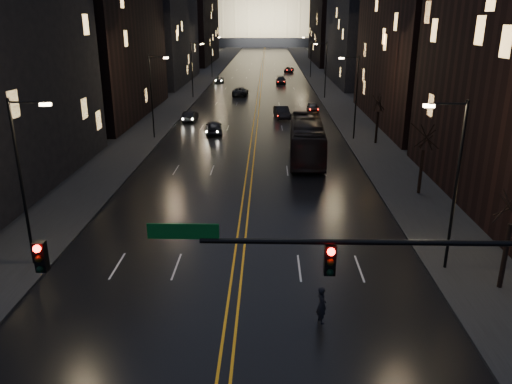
# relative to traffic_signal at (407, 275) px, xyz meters

# --- Properties ---
(road) EXTENTS (20.00, 320.00, 0.02)m
(road) POSITION_rel_traffic_signal_xyz_m (-5.91, 130.00, -5.09)
(road) COLOR black
(road) RESTS_ON ground
(sidewalk_left) EXTENTS (8.00, 320.00, 0.16)m
(sidewalk_left) POSITION_rel_traffic_signal_xyz_m (-19.91, 130.00, -5.02)
(sidewalk_left) COLOR black
(sidewalk_left) RESTS_ON ground
(sidewalk_right) EXTENTS (8.00, 320.00, 0.16)m
(sidewalk_right) POSITION_rel_traffic_signal_xyz_m (8.09, 130.00, -5.02)
(sidewalk_right) COLOR black
(sidewalk_right) RESTS_ON ground
(center_line) EXTENTS (0.62, 320.00, 0.01)m
(center_line) POSITION_rel_traffic_signal_xyz_m (-5.91, 130.00, -5.08)
(center_line) COLOR orange
(center_line) RESTS_ON road
(building_left_mid) EXTENTS (12.00, 30.00, 28.00)m
(building_left_mid) POSITION_rel_traffic_signal_xyz_m (-26.91, 54.00, 8.90)
(building_left_mid) COLOR black
(building_left_mid) RESTS_ON ground
(building_left_far) EXTENTS (12.00, 34.00, 20.00)m
(building_left_far) POSITION_rel_traffic_signal_xyz_m (-26.91, 92.00, 4.90)
(building_left_far) COLOR black
(building_left_far) RESTS_ON ground
(building_left_dist) EXTENTS (12.00, 40.00, 24.00)m
(building_left_dist) POSITION_rel_traffic_signal_xyz_m (-26.91, 140.00, 6.90)
(building_left_dist) COLOR black
(building_left_dist) RESTS_ON ground
(building_right_mid) EXTENTS (12.00, 34.00, 26.00)m
(building_right_mid) POSITION_rel_traffic_signal_xyz_m (15.09, 92.00, 7.90)
(building_right_mid) COLOR black
(building_right_mid) RESTS_ON ground
(building_right_dist) EXTENTS (12.00, 40.00, 22.00)m
(building_right_dist) POSITION_rel_traffic_signal_xyz_m (15.09, 140.00, 5.90)
(building_right_dist) COLOR black
(building_right_dist) RESTS_ON ground
(capitol) EXTENTS (90.00, 50.00, 58.50)m
(capitol) POSITION_rel_traffic_signal_xyz_m (-5.91, 250.00, 12.05)
(capitol) COLOR black
(capitol) RESTS_ON ground
(traffic_signal) EXTENTS (17.29, 0.45, 7.00)m
(traffic_signal) POSITION_rel_traffic_signal_xyz_m (0.00, 0.00, 0.00)
(traffic_signal) COLOR black
(traffic_signal) RESTS_ON ground
(streetlamp_right_near) EXTENTS (2.13, 0.25, 9.00)m
(streetlamp_right_near) POSITION_rel_traffic_signal_xyz_m (4.91, 10.00, -0.02)
(streetlamp_right_near) COLOR black
(streetlamp_right_near) RESTS_ON ground
(streetlamp_left_near) EXTENTS (2.13, 0.25, 9.00)m
(streetlamp_left_near) POSITION_rel_traffic_signal_xyz_m (-16.72, 10.00, -0.02)
(streetlamp_left_near) COLOR black
(streetlamp_left_near) RESTS_ON ground
(streetlamp_right_mid) EXTENTS (2.13, 0.25, 9.00)m
(streetlamp_right_mid) POSITION_rel_traffic_signal_xyz_m (4.91, 40.00, -0.02)
(streetlamp_right_mid) COLOR black
(streetlamp_right_mid) RESTS_ON ground
(streetlamp_left_mid) EXTENTS (2.13, 0.25, 9.00)m
(streetlamp_left_mid) POSITION_rel_traffic_signal_xyz_m (-16.72, 40.00, -0.02)
(streetlamp_left_mid) COLOR black
(streetlamp_left_mid) RESTS_ON ground
(streetlamp_right_far) EXTENTS (2.13, 0.25, 9.00)m
(streetlamp_right_far) POSITION_rel_traffic_signal_xyz_m (4.91, 70.00, -0.02)
(streetlamp_right_far) COLOR black
(streetlamp_right_far) RESTS_ON ground
(streetlamp_left_far) EXTENTS (2.13, 0.25, 9.00)m
(streetlamp_left_far) POSITION_rel_traffic_signal_xyz_m (-16.72, 70.00, -0.02)
(streetlamp_left_far) COLOR black
(streetlamp_left_far) RESTS_ON ground
(streetlamp_right_dist) EXTENTS (2.13, 0.25, 9.00)m
(streetlamp_right_dist) POSITION_rel_traffic_signal_xyz_m (4.91, 100.00, -0.02)
(streetlamp_right_dist) COLOR black
(streetlamp_right_dist) RESTS_ON ground
(streetlamp_left_dist) EXTENTS (2.13, 0.25, 9.00)m
(streetlamp_left_dist) POSITION_rel_traffic_signal_xyz_m (-16.72, 100.00, -0.02)
(streetlamp_left_dist) COLOR black
(streetlamp_left_dist) RESTS_ON ground
(tree_right_mid) EXTENTS (2.40, 2.40, 6.65)m
(tree_right_mid) POSITION_rel_traffic_signal_xyz_m (7.09, 22.00, -0.58)
(tree_right_mid) COLOR black
(tree_right_mid) RESTS_ON ground
(tree_right_far) EXTENTS (2.40, 2.40, 6.65)m
(tree_right_far) POSITION_rel_traffic_signal_xyz_m (7.09, 38.00, -0.58)
(tree_right_far) COLOR black
(tree_right_far) RESTS_ON ground
(bus) EXTENTS (3.55, 12.99, 3.59)m
(bus) POSITION_rel_traffic_signal_xyz_m (-0.66, 32.49, -3.31)
(bus) COLOR black
(bus) RESTS_ON ground
(oncoming_car_a) EXTENTS (2.41, 4.77, 1.56)m
(oncoming_car_a) POSITION_rel_traffic_signal_xyz_m (-10.55, 42.68, -4.32)
(oncoming_car_a) COLOR black
(oncoming_car_a) RESTS_ON ground
(oncoming_car_b) EXTENTS (1.63, 4.23, 1.38)m
(oncoming_car_b) POSITION_rel_traffic_signal_xyz_m (-14.41, 50.00, -4.42)
(oncoming_car_b) COLOR black
(oncoming_car_b) RESTS_ON ground
(oncoming_car_c) EXTENTS (2.71, 5.40, 1.47)m
(oncoming_car_c) POSITION_rel_traffic_signal_xyz_m (-9.11, 72.97, -4.37)
(oncoming_car_c) COLOR black
(oncoming_car_c) RESTS_ON ground
(oncoming_car_d) EXTENTS (2.18, 4.53, 1.27)m
(oncoming_car_d) POSITION_rel_traffic_signal_xyz_m (-14.41, 90.96, -4.47)
(oncoming_car_d) COLOR black
(oncoming_car_d) RESTS_ON ground
(receding_car_a) EXTENTS (2.32, 5.01, 1.59)m
(receding_car_a) POSITION_rel_traffic_signal_xyz_m (-2.47, 52.34, -4.31)
(receding_car_a) COLOR black
(receding_car_a) RESTS_ON ground
(receding_car_b) EXTENTS (1.83, 4.16, 1.39)m
(receding_car_b) POSITION_rel_traffic_signal_xyz_m (2.04, 57.10, -4.41)
(receding_car_b) COLOR black
(receding_car_b) RESTS_ON ground
(receding_car_c) EXTENTS (2.06, 4.99, 1.44)m
(receding_car_c) POSITION_rel_traffic_signal_xyz_m (-1.73, 88.98, -4.38)
(receding_car_c) COLOR black
(receding_car_c) RESTS_ON ground
(receding_car_d) EXTENTS (2.73, 4.85, 1.28)m
(receding_car_d) POSITION_rel_traffic_signal_xyz_m (0.81, 112.60, -4.46)
(receding_car_d) COLOR black
(receding_car_d) RESTS_ON ground
(pedestrian_a) EXTENTS (0.61, 0.74, 1.74)m
(pedestrian_a) POSITION_rel_traffic_signal_xyz_m (-1.96, 5.00, -4.23)
(pedestrian_a) COLOR black
(pedestrian_a) RESTS_ON ground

